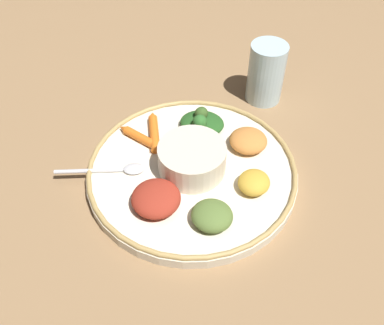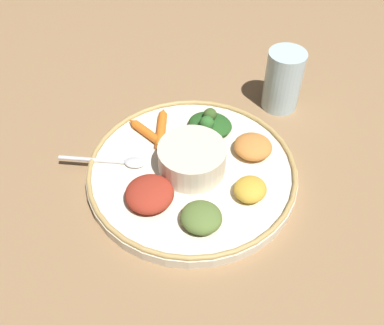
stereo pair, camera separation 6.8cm
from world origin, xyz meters
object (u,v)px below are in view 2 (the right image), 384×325
(carrot_near_spoon, at_px, (161,128))
(drinking_glass, at_px, (282,84))
(center_bowl, at_px, (192,158))
(spoon, at_px, (116,161))
(greens_pile, at_px, (210,123))
(carrot_outer, at_px, (148,133))

(carrot_near_spoon, height_order, drinking_glass, drinking_glass)
(center_bowl, relative_size, spoon, 0.76)
(greens_pile, relative_size, carrot_outer, 0.84)
(center_bowl, distance_m, carrot_outer, 0.11)
(greens_pile, bearing_deg, center_bowl, -174.55)
(carrot_outer, relative_size, drinking_glass, 0.82)
(drinking_glass, bearing_deg, carrot_near_spoon, 136.86)
(greens_pile, bearing_deg, carrot_outer, 122.94)
(spoon, relative_size, carrot_outer, 1.49)
(greens_pile, relative_size, drinking_glass, 0.69)
(center_bowl, xyz_separation_m, carrot_outer, (0.04, 0.10, -0.02))
(carrot_near_spoon, xyz_separation_m, carrot_outer, (-0.02, 0.02, -0.00))
(spoon, height_order, drinking_glass, drinking_glass)
(greens_pile, height_order, carrot_outer, greens_pile)
(carrot_near_spoon, bearing_deg, center_bowl, -125.33)
(center_bowl, distance_m, carrot_near_spoon, 0.11)
(spoon, relative_size, carrot_near_spoon, 1.48)
(carrot_near_spoon, height_order, carrot_outer, carrot_near_spoon)
(carrot_near_spoon, relative_size, carrot_outer, 1.01)
(greens_pile, bearing_deg, spoon, 141.37)
(spoon, distance_m, greens_pile, 0.18)
(carrot_outer, bearing_deg, carrot_near_spoon, -35.39)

